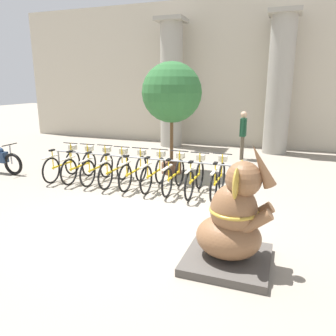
% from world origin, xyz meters
% --- Properties ---
extents(ground_plane, '(60.00, 60.00, 0.00)m').
position_xyz_m(ground_plane, '(0.00, 0.00, 0.00)').
color(ground_plane, gray).
extents(building_facade, '(20.00, 0.20, 6.00)m').
position_xyz_m(building_facade, '(0.00, 8.60, 3.00)').
color(building_facade, '#BCB29E').
rests_on(building_facade, ground_plane).
extents(column_left, '(1.14, 1.14, 5.16)m').
position_xyz_m(column_left, '(-2.14, 7.60, 2.62)').
color(column_left, gray).
rests_on(column_left, ground_plane).
extents(column_right, '(1.14, 1.14, 5.16)m').
position_xyz_m(column_right, '(2.14, 7.60, 2.62)').
color(column_right, gray).
rests_on(column_right, ground_plane).
extents(bike_rack, '(5.05, 0.05, 0.77)m').
position_xyz_m(bike_rack, '(-1.12, 1.95, 0.63)').
color(bike_rack, gray).
rests_on(bike_rack, ground_plane).
extents(bicycle_0, '(0.48, 1.67, 0.97)m').
position_xyz_m(bicycle_0, '(-3.35, 1.80, 0.41)').
color(bicycle_0, black).
rests_on(bicycle_0, ground_plane).
extents(bicycle_1, '(0.48, 1.67, 0.97)m').
position_xyz_m(bicycle_1, '(-2.79, 1.82, 0.41)').
color(bicycle_1, black).
rests_on(bicycle_1, ground_plane).
extents(bicycle_2, '(0.48, 1.67, 0.97)m').
position_xyz_m(bicycle_2, '(-2.23, 1.86, 0.41)').
color(bicycle_2, black).
rests_on(bicycle_2, ground_plane).
extents(bicycle_3, '(0.48, 1.67, 0.97)m').
position_xyz_m(bicycle_3, '(-1.68, 1.82, 0.41)').
color(bicycle_3, black).
rests_on(bicycle_3, ground_plane).
extents(bicycle_4, '(0.48, 1.67, 0.97)m').
position_xyz_m(bicycle_4, '(-1.12, 1.83, 0.41)').
color(bicycle_4, black).
rests_on(bicycle_4, ground_plane).
extents(bicycle_5, '(0.48, 1.67, 0.97)m').
position_xyz_m(bicycle_5, '(-0.56, 1.85, 0.41)').
color(bicycle_5, black).
rests_on(bicycle_5, ground_plane).
extents(bicycle_6, '(0.48, 1.67, 0.97)m').
position_xyz_m(bicycle_6, '(-0.01, 1.83, 0.41)').
color(bicycle_6, black).
rests_on(bicycle_6, ground_plane).
extents(bicycle_7, '(0.48, 1.67, 0.97)m').
position_xyz_m(bicycle_7, '(0.55, 1.79, 0.41)').
color(bicycle_7, black).
rests_on(bicycle_7, ground_plane).
extents(bicycle_8, '(0.48, 1.67, 0.97)m').
position_xyz_m(bicycle_8, '(1.11, 1.87, 0.41)').
color(bicycle_8, black).
rests_on(bicycle_8, ground_plane).
extents(elephant_statue, '(1.25, 1.25, 1.89)m').
position_xyz_m(elephant_statue, '(1.93, -1.15, 0.64)').
color(elephant_statue, '#4C4742').
rests_on(elephant_statue, ground_plane).
extents(person_pedestrian, '(0.22, 0.47, 1.70)m').
position_xyz_m(person_pedestrian, '(1.10, 6.02, 1.02)').
color(person_pedestrian, brown).
rests_on(person_pedestrian, ground_plane).
extents(potted_tree, '(1.72, 1.72, 3.25)m').
position_xyz_m(potted_tree, '(-0.63, 3.40, 2.34)').
color(potted_tree, brown).
rests_on(potted_tree, ground_plane).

